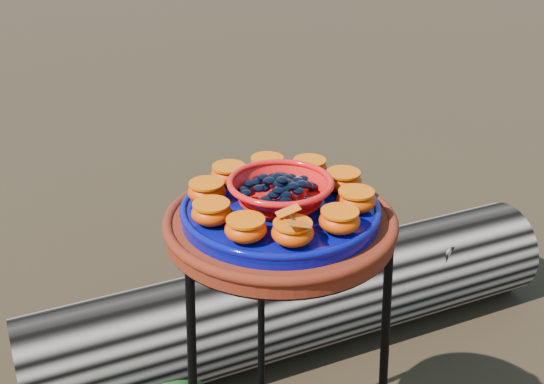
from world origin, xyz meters
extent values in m
cylinder|color=#541707|center=(0.00, 0.00, 0.72)|extent=(0.41, 0.41, 0.03)
cylinder|color=#000660|center=(0.00, 0.00, 0.74)|extent=(0.35, 0.35, 0.02)
ellipsoid|color=#BA0C00|center=(-0.01, -0.13, 0.77)|extent=(0.07, 0.07, 0.04)
ellipsoid|color=#BA0C00|center=(0.08, -0.11, 0.77)|extent=(0.07, 0.07, 0.04)
ellipsoid|color=#BA0C00|center=(0.12, -0.04, 0.77)|extent=(0.07, 0.07, 0.04)
ellipsoid|color=#BA0C00|center=(0.12, 0.04, 0.77)|extent=(0.07, 0.07, 0.04)
ellipsoid|color=#BA0C00|center=(0.08, 0.10, 0.77)|extent=(0.07, 0.07, 0.04)
ellipsoid|color=#BA0C00|center=(0.00, 0.13, 0.77)|extent=(0.07, 0.07, 0.04)
ellipsoid|color=#BA0C00|center=(-0.08, 0.11, 0.77)|extent=(0.07, 0.07, 0.04)
ellipsoid|color=#BA0C00|center=(-0.12, 0.04, 0.77)|extent=(0.07, 0.07, 0.04)
ellipsoid|color=#BA0C00|center=(-0.12, -0.04, 0.77)|extent=(0.07, 0.07, 0.04)
ellipsoid|color=#BA0C00|center=(-0.08, -0.10, 0.77)|extent=(0.07, 0.07, 0.04)
ellipsoid|color=#1C3F15|center=(-0.27, 0.45, 0.08)|extent=(0.34, 0.34, 0.17)
camera|label=1|loc=(-0.21, -1.03, 1.30)|focal=45.00mm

